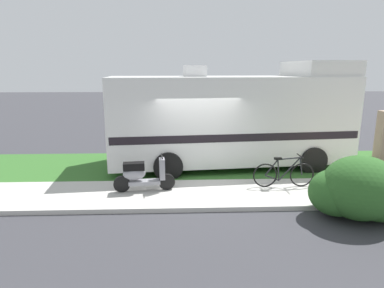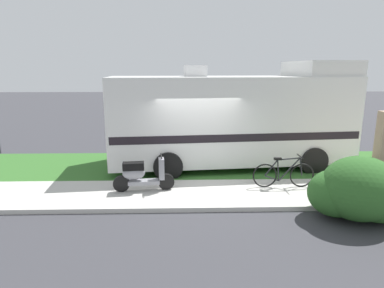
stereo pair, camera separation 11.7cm
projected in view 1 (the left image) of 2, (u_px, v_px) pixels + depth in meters
The scene contains 10 objects.
ground_plane at pixel (199, 181), 9.86m from camera, with size 80.00×80.00×0.00m, color #38383D.
sidewalk at pixel (202, 194), 8.68m from camera, with size 24.00×2.00×0.12m.
grass_strip at pixel (196, 166), 11.31m from camera, with size 24.00×3.40×0.08m.
motorhome_rv at pixel (233, 118), 11.08m from camera, with size 8.19×3.32×3.59m.
scooter at pixel (142, 175), 8.67m from camera, with size 1.64×0.51×0.97m.
bicycle at pixel (284, 174), 8.99m from camera, with size 1.71×0.52×0.89m.
pickup_truck_near at pixel (247, 119), 15.93m from camera, with size 5.34×2.26×1.73m.
pickup_truck_far at pixel (206, 111), 18.57m from camera, with size 5.50×2.31×1.87m.
bush_by_porch at pixel (358, 191), 7.22m from camera, with size 2.04×1.53×1.44m.
bottle_spare at pixel (358, 180), 9.30m from camera, with size 0.06×0.06×0.25m.
Camera 1 is at (-0.58, -9.33, 3.33)m, focal length 30.34 mm.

